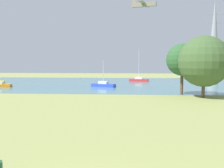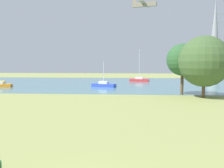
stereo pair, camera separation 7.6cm
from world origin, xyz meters
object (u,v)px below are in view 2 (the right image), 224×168
object	(u,v)px
sailboat_red	(139,80)
tree_east_near	(204,61)
sailboat_blue	(104,85)
light_aircraft	(144,4)
tree_west_far	(183,60)
electricity_pylon	(215,37)

from	to	relation	value
sailboat_red	tree_east_near	bearing A→B (deg)	-74.55
sailboat_blue	light_aircraft	size ratio (longest dim) A/B	0.61
sailboat_red	tree_west_far	xyz separation A→B (m)	(5.66, -25.55, 4.76)
sailboat_blue	tree_west_far	bearing A→B (deg)	-39.60
sailboat_blue	tree_east_near	bearing A→B (deg)	-42.38
tree_west_far	electricity_pylon	bearing A→B (deg)	68.25
electricity_pylon	tree_west_far	bearing A→B (deg)	-111.75
sailboat_blue	tree_east_near	world-z (taller)	tree_east_near
sailboat_red	tree_east_near	world-z (taller)	tree_east_near
sailboat_blue	tree_east_near	size ratio (longest dim) A/B	0.60
tree_east_near	light_aircraft	world-z (taller)	light_aircraft
electricity_pylon	light_aircraft	distance (m)	35.32
sailboat_red	electricity_pylon	bearing A→B (deg)	45.74
light_aircraft	tree_east_near	bearing A→B (deg)	-78.49
sailboat_red	tree_west_far	distance (m)	26.60
sailboat_red	sailboat_blue	bearing A→B (deg)	-116.76
sailboat_red	light_aircraft	xyz separation A→B (m)	(1.27, 4.05, 19.45)
sailboat_red	sailboat_blue	xyz separation A→B (m)	(-7.43, -14.73, -0.03)
sailboat_red	tree_east_near	xyz separation A→B (m)	(7.95, -28.76, 4.52)
sailboat_red	electricity_pylon	world-z (taller)	electricity_pylon
sailboat_red	tree_west_far	world-z (taller)	sailboat_red
sailboat_blue	electricity_pylon	bearing A→B (deg)	50.97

